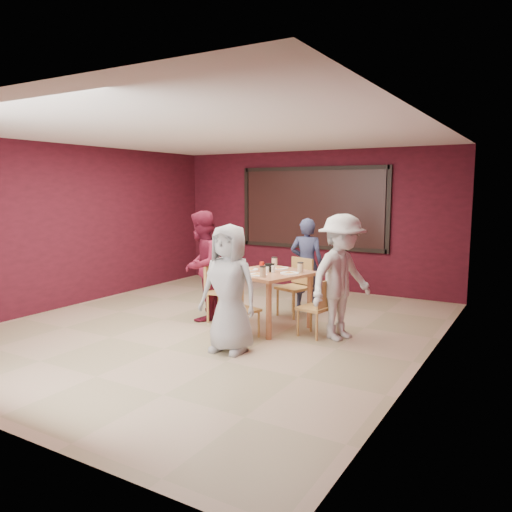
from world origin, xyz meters
The scene contains 11 objects.
floor centered at (0.00, 0.00, 0.00)m, with size 7.00×7.00×0.00m, color tan.
window_blinds centered at (0.00, 3.45, 1.65)m, with size 3.00×0.02×1.50m, color black.
dining_table centered at (0.68, 0.44, 0.73)m, with size 1.31×1.31×0.99m.
chair_front centered at (0.60, -0.25, 0.44)m, with size 0.47×0.47×0.78m.
chair_back centered at (0.72, 1.31, 0.52)m, with size 0.56×0.56×0.93m.
chair_left centered at (-0.17, 0.38, 0.53)m, with size 0.51×0.51×0.94m.
chair_right centered at (1.50, 0.36, 0.45)m, with size 0.45×0.45×0.80m.
diner_front centered at (0.78, -0.77, 0.81)m, with size 0.79×0.51×1.61m, color #A0A0A0.
diner_back centered at (0.68, 1.75, 0.78)m, with size 0.57×0.37×1.56m, color #303556.
diner_left centered at (-0.46, 0.33, 0.85)m, with size 0.83×0.65×1.70m, color maroon.
diner_right centered at (1.80, 0.45, 0.85)m, with size 1.10×0.63×1.71m, color silver.
Camera 1 is at (4.17, -5.86, 2.05)m, focal length 35.00 mm.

